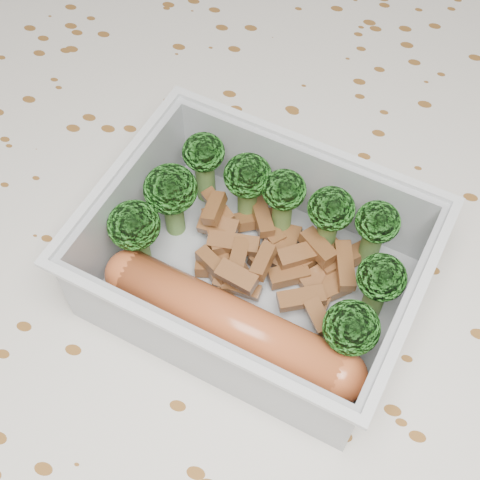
% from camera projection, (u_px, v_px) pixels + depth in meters
% --- Properties ---
extents(dining_table, '(1.40, 0.90, 0.75)m').
position_uv_depth(dining_table, '(244.00, 328.00, 0.47)').
color(dining_table, brown).
rests_on(dining_table, ground).
extents(tablecloth, '(1.46, 0.96, 0.19)m').
position_uv_depth(tablecloth, '(244.00, 295.00, 0.43)').
color(tablecloth, silver).
rests_on(tablecloth, dining_table).
extents(lunch_container, '(0.20, 0.17, 0.06)m').
position_uv_depth(lunch_container, '(255.00, 269.00, 0.37)').
color(lunch_container, silver).
rests_on(lunch_container, tablecloth).
extents(broccoli_florets, '(0.16, 0.11, 0.05)m').
position_uv_depth(broccoli_florets, '(265.00, 223.00, 0.37)').
color(broccoli_florets, '#608C3F').
rests_on(broccoli_florets, lunch_container).
extents(meat_pile, '(0.11, 0.08, 0.03)m').
position_uv_depth(meat_pile, '(269.00, 257.00, 0.38)').
color(meat_pile, brown).
rests_on(meat_pile, lunch_container).
extents(sausage, '(0.15, 0.05, 0.03)m').
position_uv_depth(sausage, '(231.00, 323.00, 0.35)').
color(sausage, '#BB562C').
rests_on(sausage, lunch_container).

